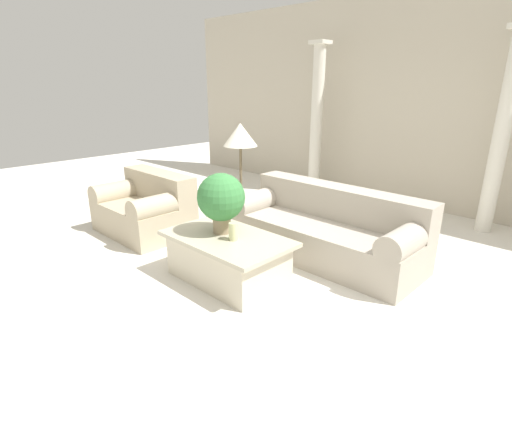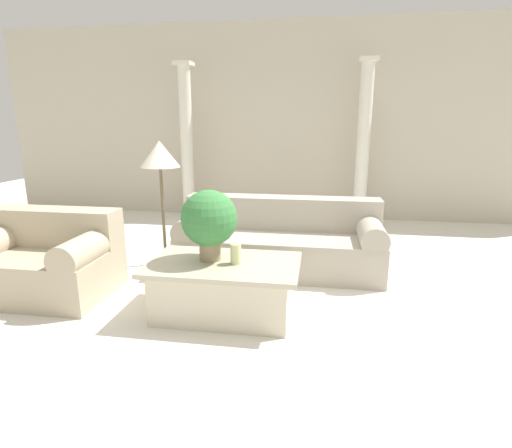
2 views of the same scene
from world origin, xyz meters
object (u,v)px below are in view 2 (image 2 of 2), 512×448
(loveseat, at_px, (46,259))
(coffee_table, at_px, (224,287))
(sofa_long, at_px, (280,241))
(potted_plant, at_px, (209,220))
(floor_lamp, at_px, (160,159))

(loveseat, distance_m, coffee_table, 1.80)
(sofa_long, xyz_separation_m, potted_plant, (-0.49, -1.13, 0.50))
(potted_plant, bearing_deg, loveseat, 175.58)
(sofa_long, distance_m, loveseat, 2.37)
(coffee_table, bearing_deg, potted_plant, 159.88)
(loveseat, bearing_deg, potted_plant, -4.42)
(sofa_long, distance_m, coffee_table, 1.23)
(loveseat, height_order, coffee_table, loveseat)
(loveseat, bearing_deg, floor_lamp, 49.21)
(coffee_table, distance_m, floor_lamp, 1.78)
(sofa_long, xyz_separation_m, floor_lamp, (-1.34, -0.05, 0.90))
(sofa_long, bearing_deg, coffee_table, -107.17)
(sofa_long, bearing_deg, floor_lamp, -177.86)
(potted_plant, bearing_deg, sofa_long, 66.44)
(floor_lamp, bearing_deg, coffee_table, -49.04)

